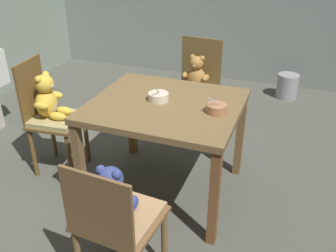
{
  "coord_description": "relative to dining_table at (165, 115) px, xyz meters",
  "views": [
    {
      "loc": [
        0.83,
        -2.17,
        1.8
      ],
      "look_at": [
        0.0,
        0.05,
        0.53
      ],
      "focal_mm": 39.84,
      "sensor_mm": 36.0,
      "label": 1
    }
  ],
  "objects": [
    {
      "name": "porridge_bowl_terracotta_near_right",
      "position": [
        0.36,
        -0.02,
        0.12
      ],
      "size": [
        0.13,
        0.13,
        0.12
      ],
      "color": "#B4744E",
      "rests_on": "dining_table"
    },
    {
      "name": "teddy_chair_near_front",
      "position": [
        0.06,
        -0.89,
        -0.12
      ],
      "size": [
        0.45,
        0.41,
        0.83
      ],
      "rotation": [
        0.0,
        0.0,
        1.49
      ],
      "color": "brown",
      "rests_on": "ground_plane"
    },
    {
      "name": "porridge_bowl_cream_center",
      "position": [
        -0.06,
        0.02,
        0.12
      ],
      "size": [
        0.14,
        0.15,
        0.13
      ],
      "color": "beige",
      "rests_on": "dining_table"
    },
    {
      "name": "ground_plane",
      "position": [
        0.0,
        0.0,
        -0.66
      ],
      "size": [
        5.2,
        5.2,
        0.04
      ],
      "color": "#505147"
    },
    {
      "name": "metal_pail",
      "position": [
        0.71,
        2.15,
        -0.5
      ],
      "size": [
        0.24,
        0.24,
        0.28
      ],
      "primitive_type": "cylinder",
      "color": "#93969B",
      "rests_on": "ground_plane"
    },
    {
      "name": "dining_table",
      "position": [
        0.0,
        0.0,
        0.0
      ],
      "size": [
        1.02,
        0.9,
        0.73
      ],
      "color": "brown",
      "rests_on": "ground_plane"
    },
    {
      "name": "teddy_chair_far_center",
      "position": [
        -0.05,
        0.89,
        -0.11
      ],
      "size": [
        0.45,
        0.4,
        0.92
      ],
      "rotation": [
        0.0,
        0.0,
        -1.66
      ],
      "color": "brown",
      "rests_on": "ground_plane"
    },
    {
      "name": "teddy_chair_near_left",
      "position": [
        -0.95,
        -0.04,
        -0.1
      ],
      "size": [
        0.41,
        0.4,
        0.92
      ],
      "rotation": [
        0.0,
        0.0,
        0.1
      ],
      "color": "brown",
      "rests_on": "ground_plane"
    }
  ]
}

